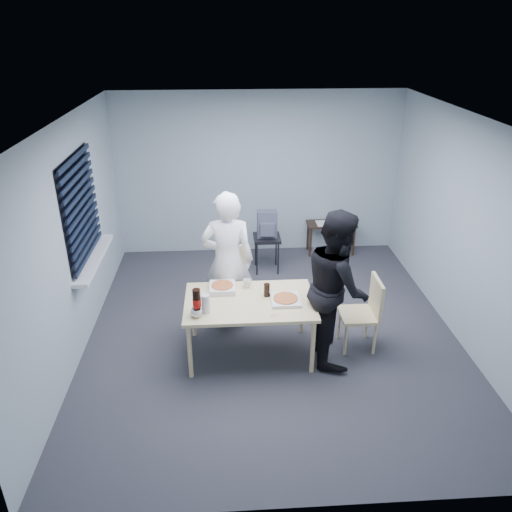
{
  "coord_description": "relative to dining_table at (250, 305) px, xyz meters",
  "views": [
    {
      "loc": [
        -0.53,
        -5.21,
        3.54
      ],
      "look_at": [
        -0.19,
        0.1,
        1.01
      ],
      "focal_mm": 35.0,
      "sensor_mm": 36.0,
      "label": 1
    }
  ],
  "objects": [
    {
      "name": "side_table",
      "position": [
        1.48,
        2.69,
        -0.2
      ],
      "size": [
        0.79,
        0.35,
        0.53
      ],
      "color": "#332119",
      "rests_on": "ground"
    },
    {
      "name": "cola_glass",
      "position": [
        0.2,
        0.09,
        0.14
      ],
      "size": [
        0.08,
        0.08,
        0.15
      ],
      "primitive_type": "cylinder",
      "rotation": [
        0.0,
        0.0,
        -0.2
      ],
      "color": "black",
      "rests_on": "dining_table"
    },
    {
      "name": "mug_b",
      "position": [
        -0.01,
        0.32,
        0.11
      ],
      "size": [
        0.1,
        0.1,
        0.09
      ],
      "primitive_type": "imported",
      "color": "white",
      "rests_on": "dining_table"
    },
    {
      "name": "chair_right",
      "position": [
        1.35,
        0.05,
        -0.13
      ],
      "size": [
        0.42,
        0.42,
        0.89
      ],
      "color": "beige",
      "rests_on": "ground"
    },
    {
      "name": "papers",
      "position": [
        1.33,
        2.68,
        -0.11
      ],
      "size": [
        0.22,
        0.29,
        0.0
      ],
      "primitive_type": "cube",
      "rotation": [
        0.0,
        0.0,
        0.08
      ],
      "color": "white",
      "rests_on": "side_table"
    },
    {
      "name": "pizza_box_a",
      "position": [
        -0.3,
        0.25,
        0.1
      ],
      "size": [
        0.29,
        0.29,
        0.07
      ],
      "rotation": [
        0.0,
        0.0,
        -0.2
      ],
      "color": "white",
      "rests_on": "dining_table"
    },
    {
      "name": "person_white",
      "position": [
        -0.23,
        0.64,
        0.24
      ],
      "size": [
        0.65,
        0.42,
        1.77
      ],
      "primitive_type": "imported",
      "rotation": [
        0.0,
        0.0,
        3.14
      ],
      "color": "white",
      "rests_on": "ground"
    },
    {
      "name": "room",
      "position": [
        -1.9,
        0.81,
        0.8
      ],
      "size": [
        5.0,
        5.0,
        5.0
      ],
      "color": "#313237",
      "rests_on": "ground"
    },
    {
      "name": "black_box",
      "position": [
        1.7,
        2.72,
        -0.08
      ],
      "size": [
        0.15,
        0.11,
        0.06
      ],
      "primitive_type": "cube",
      "rotation": [
        0.0,
        0.0,
        0.04
      ],
      "color": "black",
      "rests_on": "side_table"
    },
    {
      "name": "pizza_box_b",
      "position": [
        0.4,
        -0.04,
        0.08
      ],
      "size": [
        0.32,
        0.32,
        0.05
      ],
      "rotation": [
        0.0,
        0.0,
        -0.06
      ],
      "color": "white",
      "rests_on": "dining_table"
    },
    {
      "name": "rubber_band",
      "position": [
        0.23,
        -0.34,
        0.06
      ],
      "size": [
        0.06,
        0.06,
        0.0
      ],
      "primitive_type": "torus",
      "rotation": [
        0.0,
        0.0,
        -0.38
      ],
      "color": "red",
      "rests_on": "dining_table"
    },
    {
      "name": "soda_bottle",
      "position": [
        -0.57,
        -0.23,
        0.2
      ],
      "size": [
        0.09,
        0.09,
        0.29
      ],
      "rotation": [
        0.0,
        0.0,
        -0.03
      ],
      "color": "black",
      "rests_on": "dining_table"
    },
    {
      "name": "plastic_cups",
      "position": [
        -0.48,
        -0.22,
        0.16
      ],
      "size": [
        0.11,
        0.11,
        0.21
      ],
      "primitive_type": "cylinder",
      "rotation": [
        0.0,
        0.0,
        -0.26
      ],
      "color": "silver",
      "rests_on": "dining_table"
    },
    {
      "name": "chair_far",
      "position": [
        -0.18,
        0.99,
        -0.13
      ],
      "size": [
        0.42,
        0.42,
        0.89
      ],
      "color": "beige",
      "rests_on": "ground"
    },
    {
      "name": "dining_table",
      "position": [
        0.0,
        0.0,
        0.0
      ],
      "size": [
        1.44,
        0.92,
        0.7
      ],
      "color": "beige",
      "rests_on": "ground"
    },
    {
      "name": "stool",
      "position": [
        0.37,
        2.12,
        -0.19
      ],
      "size": [
        0.4,
        0.4,
        0.56
      ],
      "color": "black",
      "rests_on": "ground"
    },
    {
      "name": "person_black",
      "position": [
        0.95,
        -0.07,
        0.24
      ],
      "size": [
        0.47,
        0.86,
        1.77
      ],
      "primitive_type": "imported",
      "rotation": [
        0.0,
        0.0,
        1.57
      ],
      "color": "black",
      "rests_on": "ground"
    },
    {
      "name": "mug_a",
      "position": [
        -0.57,
        -0.3,
        0.11
      ],
      "size": [
        0.17,
        0.17,
        0.1
      ],
      "primitive_type": "imported",
      "rotation": [
        0.0,
        0.0,
        0.52
      ],
      "color": "white",
      "rests_on": "dining_table"
    },
    {
      "name": "backpack",
      "position": [
        0.37,
        2.11,
        0.12
      ],
      "size": [
        0.3,
        0.22,
        0.41
      ],
      "rotation": [
        0.0,
        0.0,
        -0.22
      ],
      "color": "#595D65",
      "rests_on": "stool"
    }
  ]
}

